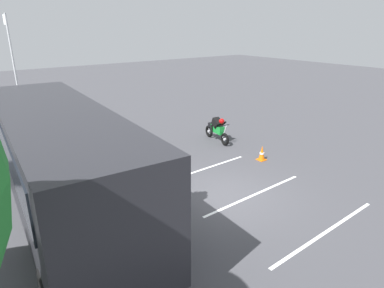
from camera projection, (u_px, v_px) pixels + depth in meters
The scene contains 12 objects.
ground_plane at pixel (222, 195), 11.14m from camera, with size 80.00×80.00×0.00m, color #424247.
tour_bus at pixel (62, 166), 9.34m from camera, with size 9.59×3.13×3.25m.
spectator_far_left at pixel (173, 178), 9.91m from camera, with size 0.58×0.34×1.81m.
spectator_left at pixel (150, 166), 10.83m from camera, with size 0.58×0.35×1.74m.
spectator_centre at pixel (131, 156), 11.57m from camera, with size 0.58×0.35×1.78m.
parked_motorcycle_silver at pixel (161, 210), 9.33m from camera, with size 2.04×0.67×0.99m.
stunt_motorcycle at pixel (217, 129), 16.15m from camera, with size 2.04×0.65×1.23m.
flagpole at pixel (18, 86), 14.41m from camera, with size 0.78×0.36×5.81m.
traffic_cone at pixel (262, 153), 13.96m from camera, with size 0.34×0.34×0.63m.
bay_line_a at pixel (327, 232), 9.19m from camera, with size 0.24×4.86×0.01m.
bay_line_b at pixel (255, 194), 11.19m from camera, with size 0.23×4.54×0.01m.
bay_line_c at pixel (205, 169), 13.20m from camera, with size 0.22×4.13×0.01m.
Camera 1 is at (-7.33, 6.75, 5.35)m, focal length 31.33 mm.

